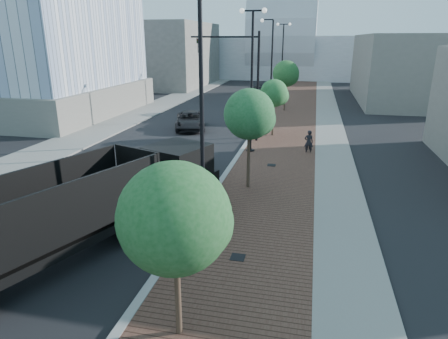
% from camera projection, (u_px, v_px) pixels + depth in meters
% --- Properties ---
extents(sidewalk, '(7.00, 140.00, 0.12)m').
position_uv_depth(sidewalk, '(302.00, 110.00, 43.36)').
color(sidewalk, '#4C2D23').
rests_on(sidewalk, ground).
extents(concrete_strip, '(2.40, 140.00, 0.13)m').
position_uv_depth(concrete_strip, '(327.00, 111.00, 42.79)').
color(concrete_strip, slate).
rests_on(concrete_strip, ground).
extents(curb, '(0.30, 140.00, 0.14)m').
position_uv_depth(curb, '(270.00, 109.00, 44.09)').
color(curb, gray).
rests_on(curb, ground).
extents(west_sidewalk, '(4.00, 140.00, 0.12)m').
position_uv_depth(west_sidewalk, '(161.00, 105.00, 46.80)').
color(west_sidewalk, slate).
rests_on(west_sidewalk, ground).
extents(dump_truck, '(7.02, 13.28, 3.30)m').
position_uv_depth(dump_truck, '(124.00, 199.00, 15.72)').
color(dump_truck, black).
rests_on(dump_truck, ground).
extents(white_sedan, '(2.97, 4.89, 1.52)m').
position_uv_depth(white_sedan, '(174.00, 163.00, 22.42)').
color(white_sedan, silver).
rests_on(white_sedan, ground).
extents(dark_car_mid, '(3.84, 5.77, 1.47)m').
position_uv_depth(dark_car_mid, '(190.00, 120.00, 34.24)').
color(dark_car_mid, black).
rests_on(dark_car_mid, ground).
extents(dark_car_far, '(3.21, 4.66, 1.25)m').
position_uv_depth(dark_car_far, '(260.00, 91.00, 54.59)').
color(dark_car_far, black).
rests_on(dark_car_far, ground).
extents(pedestrian, '(0.65, 0.49, 1.64)m').
position_uv_depth(pedestrian, '(309.00, 142.00, 26.70)').
color(pedestrian, black).
rests_on(pedestrian, ground).
extents(streetlight_1, '(1.44, 0.56, 9.21)m').
position_uv_depth(streetlight_1, '(199.00, 126.00, 14.86)').
color(streetlight_1, black).
rests_on(streetlight_1, ground).
extents(streetlight_2, '(1.72, 0.56, 9.28)m').
position_uv_depth(streetlight_2, '(252.00, 81.00, 25.80)').
color(streetlight_2, black).
rests_on(streetlight_2, ground).
extents(streetlight_3, '(1.44, 0.56, 9.21)m').
position_uv_depth(streetlight_3, '(270.00, 74.00, 37.09)').
color(streetlight_3, black).
rests_on(streetlight_3, ground).
extents(streetlight_4, '(1.72, 0.56, 9.28)m').
position_uv_depth(streetlight_4, '(282.00, 62.00, 48.03)').
color(streetlight_4, black).
rests_on(streetlight_4, ground).
extents(traffic_mast, '(5.09, 0.20, 8.00)m').
position_uv_depth(traffic_mast, '(246.00, 75.00, 28.71)').
color(traffic_mast, black).
rests_on(traffic_mast, ground).
extents(tree_0, '(2.76, 2.76, 4.79)m').
position_uv_depth(tree_0, '(177.00, 218.00, 9.38)').
color(tree_0, '#382619').
rests_on(tree_0, ground).
extents(tree_1, '(2.55, 2.53, 5.20)m').
position_uv_depth(tree_1, '(250.00, 115.00, 19.40)').
color(tree_1, '#382619').
rests_on(tree_1, ground).
extents(tree_2, '(2.22, 2.14, 4.52)m').
position_uv_depth(tree_2, '(275.00, 93.00, 30.67)').
color(tree_2, '#382619').
rests_on(tree_2, ground).
extents(tree_3, '(2.77, 2.77, 5.36)m').
position_uv_depth(tree_3, '(286.00, 74.00, 41.62)').
color(tree_3, '#382619').
rests_on(tree_3, ground).
extents(tower_podium, '(19.00, 19.00, 3.00)m').
position_uv_depth(tower_podium, '(33.00, 99.00, 41.24)').
color(tower_podium, slate).
rests_on(tower_podium, ground).
extents(convention_center, '(50.00, 30.00, 50.00)m').
position_uv_depth(convention_center, '(285.00, 46.00, 84.32)').
color(convention_center, '#A7ABB2').
rests_on(convention_center, ground).
extents(commercial_block_nw, '(14.00, 20.00, 10.00)m').
position_uv_depth(commercial_block_nw, '(164.00, 55.00, 65.24)').
color(commercial_block_nw, '#5F5C55').
rests_on(commercial_block_nw, ground).
extents(commercial_block_ne, '(12.00, 22.00, 8.00)m').
position_uv_depth(commercial_block_ne, '(410.00, 68.00, 48.77)').
color(commercial_block_ne, slate).
rests_on(commercial_block_ne, ground).
extents(utility_cover_1, '(0.50, 0.50, 0.02)m').
position_uv_depth(utility_cover_1, '(238.00, 257.00, 13.93)').
color(utility_cover_1, black).
rests_on(utility_cover_1, sidewalk).
extents(utility_cover_2, '(0.50, 0.50, 0.02)m').
position_uv_depth(utility_cover_2, '(272.00, 165.00, 24.12)').
color(utility_cover_2, black).
rests_on(utility_cover_2, sidewalk).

